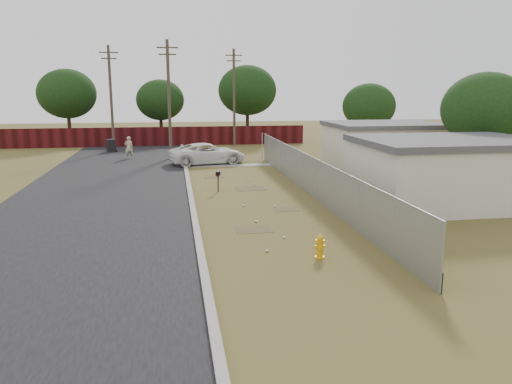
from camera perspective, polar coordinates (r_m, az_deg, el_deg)
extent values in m
plane|color=brown|center=(24.37, -0.29, -1.01)|extent=(120.00, 120.00, 0.00)
cube|color=black|center=(32.15, -15.95, 1.67)|extent=(9.00, 60.00, 0.02)
cube|color=#A3A198|center=(31.93, -7.91, 2.04)|extent=(0.25, 60.00, 0.12)
cube|color=#A3A198|center=(35.58, -3.23, 3.05)|extent=(6.20, 1.00, 0.03)
cylinder|color=#94969C|center=(14.06, 20.52, -7.17)|extent=(0.06, 0.06, 2.00)
cylinder|color=#94969C|center=(16.60, 15.41, -3.98)|extent=(0.06, 0.06, 2.00)
cylinder|color=#94969C|center=(19.27, 11.72, -1.64)|extent=(0.06, 0.06, 2.00)
cylinder|color=#94969C|center=(22.03, 8.94, 0.13)|extent=(0.06, 0.06, 2.00)
cylinder|color=#94969C|center=(24.84, 6.78, 1.51)|extent=(0.06, 0.06, 2.00)
cylinder|color=#94969C|center=(27.69, 5.07, 2.60)|extent=(0.06, 0.06, 2.00)
cylinder|color=#94969C|center=(30.57, 3.67, 3.48)|extent=(0.06, 0.06, 2.00)
cylinder|color=#94969C|center=(33.47, 2.52, 4.21)|extent=(0.06, 0.06, 2.00)
cylinder|color=#94969C|center=(36.39, 1.54, 4.83)|extent=(0.06, 0.06, 2.00)
cylinder|color=#94969C|center=(39.32, 0.71, 5.35)|extent=(0.06, 0.06, 2.00)
cylinder|color=#94969C|center=(25.64, 6.22, 4.10)|extent=(0.04, 26.00, 0.04)
cube|color=gray|center=(25.79, 6.17, 1.90)|extent=(0.01, 26.00, 2.00)
cube|color=black|center=(25.93, 6.26, 0.38)|extent=(0.03, 26.00, 0.60)
cube|color=#480F13|center=(48.73, -12.06, 6.21)|extent=(30.00, 0.12, 1.80)
cylinder|color=#4A4031|center=(39.48, -9.90, 10.30)|extent=(0.24, 0.24, 9.00)
cube|color=#4A4031|center=(39.59, -10.11, 15.94)|extent=(1.60, 0.10, 0.10)
cube|color=#4A4031|center=(39.55, -10.08, 15.22)|extent=(1.30, 0.10, 0.10)
cylinder|color=#4A4031|center=(45.78, -16.23, 10.18)|extent=(0.24, 0.24, 9.00)
cube|color=#4A4031|center=(45.87, -16.51, 15.05)|extent=(1.60, 0.10, 0.10)
cube|color=#4A4031|center=(45.84, -16.48, 14.43)|extent=(1.30, 0.10, 0.10)
cylinder|color=#4A4031|center=(47.83, -2.52, 10.68)|extent=(0.24, 0.24, 9.00)
cube|color=#4A4031|center=(47.91, -2.56, 15.34)|extent=(1.60, 0.10, 0.10)
cube|color=#4A4031|center=(47.89, -2.56, 14.75)|extent=(1.30, 0.10, 0.10)
cube|color=beige|center=(25.29, 21.06, 1.90)|extent=(8.00, 6.00, 2.80)
cube|color=#47474C|center=(25.09, 21.32, 5.39)|extent=(8.32, 6.24, 0.30)
cube|color=beige|center=(35.68, 14.28, 4.98)|extent=(7.00, 6.00, 2.80)
cube|color=#47474C|center=(35.55, 14.40, 7.46)|extent=(7.28, 6.24, 0.30)
cylinder|color=#382719|center=(53.59, -20.54, 7.01)|extent=(0.36, 0.36, 3.30)
ellipsoid|color=black|center=(53.47, -20.80, 10.45)|extent=(5.70, 5.70, 4.84)
cylinder|color=#382719|center=(53.63, -10.78, 7.31)|extent=(0.36, 0.36, 2.86)
ellipsoid|color=black|center=(53.50, -10.90, 10.30)|extent=(4.94, 4.94, 4.20)
cylinder|color=#382719|center=(53.16, -0.99, 7.84)|extent=(0.36, 0.36, 3.52)
ellipsoid|color=black|center=(53.04, -1.00, 11.55)|extent=(6.08, 6.08, 5.17)
cylinder|color=#382719|center=(44.91, 12.64, 6.27)|extent=(0.36, 0.36, 2.64)
ellipsoid|color=black|center=(44.75, 12.78, 9.56)|extent=(4.56, 4.56, 3.88)
cylinder|color=#382719|center=(32.12, 24.32, 3.64)|extent=(0.36, 0.36, 2.86)
ellipsoid|color=black|center=(31.89, 24.74, 8.61)|extent=(4.94, 4.94, 4.20)
cylinder|color=#E3A20B|center=(16.40, 7.28, -7.39)|extent=(0.34, 0.34, 0.06)
cylinder|color=#E3A20B|center=(16.31, 7.30, -6.45)|extent=(0.24, 0.24, 0.55)
cylinder|color=#E3A20B|center=(16.23, 7.33, -5.53)|extent=(0.31, 0.31, 0.05)
sphere|color=#E3A20B|center=(16.21, 7.34, -5.28)|extent=(0.23, 0.23, 0.22)
cylinder|color=#E3A20B|center=(16.17, 7.35, -4.89)|extent=(0.04, 0.04, 0.06)
cylinder|color=#E3A20B|center=(16.25, 6.87, -6.27)|extent=(0.10, 0.11, 0.10)
cylinder|color=#E3A20B|center=(16.34, 7.75, -6.19)|extent=(0.10, 0.11, 0.10)
cylinder|color=#E3A20B|center=(16.17, 7.48, -6.37)|extent=(0.14, 0.12, 0.13)
cube|color=brown|center=(26.53, -4.34, 1.02)|extent=(0.10, 0.10, 0.91)
cube|color=black|center=(26.45, -4.36, 2.05)|extent=(0.30, 0.47, 0.16)
cylinder|color=black|center=(26.43, -4.36, 2.23)|extent=(0.30, 0.47, 0.16)
cube|color=#AF0C0C|center=(26.22, -4.48, 1.96)|extent=(0.03, 0.04, 0.09)
imported|color=white|center=(36.41, -5.55, 4.40)|extent=(5.91, 3.69, 1.52)
imported|color=#BAB188|center=(40.28, -14.33, 4.95)|extent=(0.69, 0.50, 1.73)
cube|color=black|center=(44.98, -16.23, 5.07)|extent=(0.86, 0.86, 1.04)
cube|color=black|center=(44.92, -16.27, 5.76)|extent=(0.95, 0.95, 0.09)
cylinder|color=black|center=(44.82, -15.68, 4.55)|extent=(0.14, 0.22, 0.22)
cylinder|color=silver|center=(18.37, 3.25, -5.17)|extent=(0.12, 0.12, 0.07)
cylinder|color=#B3B2B7|center=(20.45, 0.01, -3.39)|extent=(0.11, 0.09, 0.07)
cylinder|color=silver|center=(23.16, 2.19, -1.59)|extent=(0.12, 0.12, 0.07)
cylinder|color=#B3B2B7|center=(16.84, 1.29, -6.73)|extent=(0.12, 0.12, 0.07)
cylinder|color=silver|center=(28.29, -0.22, 0.87)|extent=(0.11, 0.08, 0.07)
cylinder|color=#B3B2B7|center=(23.20, -1.42, -1.57)|extent=(0.12, 0.10, 0.07)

